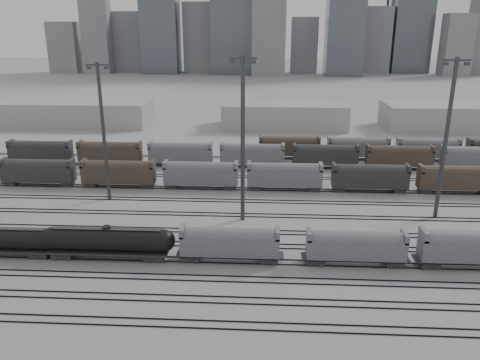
# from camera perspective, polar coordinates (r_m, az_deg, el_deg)

# --- Properties ---
(ground) EXTENTS (900.00, 900.00, 0.00)m
(ground) POSITION_cam_1_polar(r_m,az_deg,el_deg) (66.24, -0.68, -10.29)
(ground) COLOR #ABACB0
(ground) RESTS_ON ground
(tracks) EXTENTS (220.00, 71.50, 0.16)m
(tracks) POSITION_cam_1_polar(r_m,az_deg,el_deg) (81.99, 0.14, -4.41)
(tracks) COLOR black
(tracks) RESTS_ON ground
(tank_car_b) EXTENTS (19.31, 3.22, 4.77)m
(tank_car_b) POSITION_cam_1_polar(r_m,az_deg,el_deg) (69.36, -15.82, -7.11)
(tank_car_b) COLOR #242326
(tank_car_b) RESTS_ON ground
(hopper_car_a) EXTENTS (13.87, 2.75, 4.96)m
(hopper_car_a) POSITION_cam_1_polar(r_m,az_deg,el_deg) (65.78, -1.24, -7.51)
(hopper_car_a) COLOR #242326
(hopper_car_a) RESTS_ON ground
(hopper_car_b) EXTENTS (13.61, 2.70, 4.87)m
(hopper_car_b) POSITION_cam_1_polar(r_m,az_deg,el_deg) (66.85, 13.94, -7.69)
(hopper_car_b) COLOR #242326
(hopper_car_b) RESTS_ON ground
(hopper_car_c) EXTENTS (14.96, 2.97, 5.35)m
(hopper_car_c) POSITION_cam_1_polar(r_m,az_deg,el_deg) (71.56, 26.83, -7.18)
(hopper_car_c) COLOR #242326
(hopper_car_c) RESTS_ON ground
(light_mast_b) EXTENTS (4.11, 0.66, 25.71)m
(light_mast_b) POSITION_cam_1_polar(r_m,az_deg,el_deg) (90.08, -16.34, 5.96)
(light_mast_b) COLOR #38383A
(light_mast_b) RESTS_ON ground
(light_mast_c) EXTENTS (4.40, 0.70, 27.52)m
(light_mast_c) POSITION_cam_1_polar(r_m,az_deg,el_deg) (76.21, 0.33, 5.31)
(light_mast_c) COLOR #38383A
(light_mast_c) RESTS_ON ground
(light_mast_d) EXTENTS (4.34, 0.69, 27.13)m
(light_mast_d) POSITION_cam_1_polar(r_m,az_deg,el_deg) (84.78, 23.85, 4.93)
(light_mast_d) COLOR #38383A
(light_mast_d) RESTS_ON ground
(bg_string_near) EXTENTS (151.00, 3.00, 5.60)m
(bg_string_near) POSITION_cam_1_polar(r_m,az_deg,el_deg) (94.66, 5.45, 0.40)
(bg_string_near) COLOR slate
(bg_string_near) RESTS_ON ground
(bg_string_mid) EXTENTS (151.00, 3.00, 5.60)m
(bg_string_mid) POSITION_cam_1_polar(r_m,az_deg,el_deg) (110.81, 10.34, 2.83)
(bg_string_mid) COLOR #242326
(bg_string_mid) RESTS_ON ground
(bg_string_far) EXTENTS (66.00, 3.00, 5.60)m
(bg_string_far) POSITION_cam_1_polar(r_m,az_deg,el_deg) (121.81, 18.11, 3.61)
(bg_string_far) COLOR #4B3B30
(bg_string_far) RESTS_ON ground
(warehouse_left) EXTENTS (50.00, 18.00, 8.00)m
(warehouse_left) POSITION_cam_1_polar(r_m,az_deg,el_deg) (168.22, -19.41, 7.72)
(warehouse_left) COLOR #B0B0B3
(warehouse_left) RESTS_ON ground
(warehouse_mid) EXTENTS (40.00, 18.00, 8.00)m
(warehouse_mid) POSITION_cam_1_polar(r_m,az_deg,el_deg) (155.67, 5.40, 7.90)
(warehouse_mid) COLOR #B0B0B3
(warehouse_mid) RESTS_ON ground
(warehouse_right) EXTENTS (35.00, 18.00, 8.00)m
(warehouse_right) POSITION_cam_1_polar(r_m,az_deg,el_deg) (165.32, 23.12, 7.13)
(warehouse_right) COLOR #B0B0B3
(warehouse_right) RESTS_ON ground
(skyline) EXTENTS (316.00, 22.40, 95.00)m
(skyline) POSITION_cam_1_polar(r_m,az_deg,el_deg) (338.18, 4.59, 18.66)
(skyline) COLOR gray
(skyline) RESTS_ON ground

